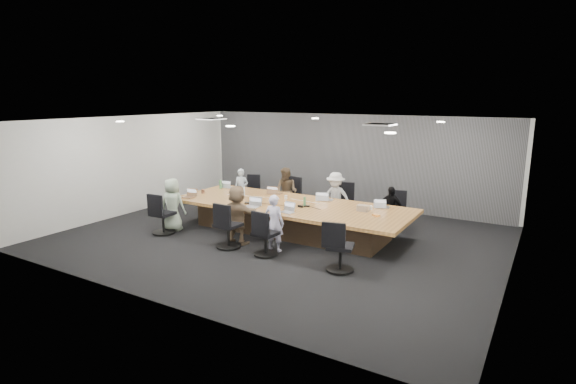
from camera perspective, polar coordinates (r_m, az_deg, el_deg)
The scene contains 41 objects.
floor at distance 10.89m, azimuth -1.08°, elevation -5.79°, with size 10.00×8.00×0.00m, color black.
ceiling at distance 10.38m, azimuth -1.14°, elevation 9.09°, with size 10.00×8.00×0.00m, color white.
wall_back at distance 14.06m, azimuth 7.53°, elevation 4.05°, with size 10.00×2.80×0.00m, color beige.
wall_front at distance 7.53m, azimuth -17.39°, elevation -3.44°, with size 10.00×2.80×0.00m, color beige.
wall_left at distance 13.81m, azimuth -19.06°, elevation 3.34°, with size 8.00×2.80×0.00m, color beige.
wall_right at distance 9.03m, azimuth 26.98°, elevation -1.69°, with size 8.00×2.80×0.00m, color beige.
curtain at distance 13.98m, azimuth 7.40°, elevation 4.01°, with size 9.80×0.04×2.80m, color #59595B.
conference_table at distance 11.19m, azimuth 0.26°, elevation -3.16°, with size 6.00×2.20×0.74m.
chair_0 at distance 13.91m, azimuth -5.08°, elevation -0.29°, with size 0.50×0.50×0.74m, color black, non-canonical shape.
chair_1 at distance 13.05m, azimuth 0.60°, elevation -0.82°, with size 0.58×0.58×0.85m, color black, non-canonical shape.
chair_2 at distance 12.38m, azimuth 6.68°, elevation -1.64°, with size 0.57×0.57×0.85m, color black, non-canonical shape.
chair_3 at distance 11.88m, azimuth 13.33°, elevation -2.76°, with size 0.49×0.49×0.73m, color black, non-canonical shape.
chair_4 at distance 11.49m, azimuth -15.60°, elevation -3.08°, with size 0.57×0.57×0.85m, color black, non-canonical shape.
chair_5 at distance 10.16m, azimuth -7.60°, elevation -4.63°, with size 0.59×0.59×0.88m, color black, non-canonical shape.
chair_6 at distance 9.60m, azimuth -2.86°, elevation -5.76°, with size 0.54×0.54×0.81m, color black, non-canonical shape.
chair_7 at distance 8.80m, azimuth 6.66°, elevation -7.39°, with size 0.57×0.57×0.84m, color black, non-canonical shape.
person_0 at distance 13.58m, azimuth -5.96°, elevation 0.40°, with size 0.44×0.29×1.21m, color #AAB7C1.
laptop_0 at distance 13.13m, azimuth -7.40°, elevation 0.59°, with size 0.29×0.20×0.02m, color #B2B2B7.
person_1 at distance 12.70m, azimuth -0.19°, elevation 0.03°, with size 0.67×0.52×1.38m, color #473827.
laptop_1 at distance 12.23m, azimuth -1.51°, elevation -0.16°, with size 0.33×0.23×0.02m, color #8C6647.
person_2 at distance 12.01m, azimuth 6.03°, elevation -0.75°, with size 0.89×0.51×1.37m, color #B1B1B1.
laptop_2 at distance 11.51m, azimuth 4.89°, elevation -0.98°, with size 0.34×0.23×0.02m, color #B2B2B7.
person_3 at distance 11.51m, azimuth 12.85°, elevation -2.12°, with size 0.68×0.28×1.16m, color black.
laptop_3 at distance 10.96m, azimuth 12.00°, elevation -1.87°, with size 0.29×0.20×0.02m, color #B2B2B7.
person_4 at distance 11.67m, azimuth -14.44°, elevation -1.55°, with size 0.65×0.42×1.34m, color #98AC93.
laptop_4 at distance 12.03m, azimuth -12.61°, elevation -0.66°, with size 0.31×0.22×0.02m, color #8C6647.
person_5 at distance 10.36m, azimuth -6.44°, elevation -2.87°, with size 1.27×0.40×1.37m, color #796047.
laptop_5 at distance 10.77m, azimuth -4.69°, elevation -1.89°, with size 0.34×0.23×0.02m, color #B2B2B7.
person_6 at distance 9.82m, azimuth -1.75°, elevation -3.94°, with size 0.46×0.30×1.27m, color silver.
laptop_6 at distance 10.24m, azimuth -0.10°, elevation -2.59°, with size 0.30×0.21×0.02m, color #B2B2B7.
bottle_green_left at distance 13.01m, azimuth -8.58°, elevation 0.97°, with size 0.07×0.07×0.24m, color #4B8F54.
bottle_green_right at distance 10.81m, azimuth 2.12°, elevation -1.23°, with size 0.06×0.06×0.23m, color #4B8F54.
bottle_clear at distance 12.00m, azimuth -5.67°, elevation 0.10°, with size 0.07×0.07×0.25m, color silver.
cup_white_far at distance 11.57m, azimuth -0.27°, elevation -0.66°, with size 0.08×0.08×0.10m, color white.
cup_white_near at distance 10.68m, azimuth 10.47°, elevation -1.96°, with size 0.07×0.07×0.09m, color white.
mug_brown at distance 12.46m, azimuth -10.76°, elevation 0.09°, with size 0.09×0.09×0.11m, color brown.
mic_left at distance 11.15m, azimuth -5.15°, elevation -1.38°, with size 0.14×0.10×0.03m, color black.
mic_right at distance 10.80m, azimuth 2.41°, elevation -1.79°, with size 0.14×0.09×0.03m, color black.
stapler at distance 10.72m, azimuth 1.59°, elevation -1.82°, with size 0.14×0.04×0.05m, color black.
canvas_bag at distance 10.50m, azimuth 9.51°, elevation -2.04°, with size 0.26×0.16×0.14m, color gray.
snack_packet at distance 10.15m, azimuth 11.11°, elevation -2.90°, with size 0.16×0.11×0.04m, color orange.
Camera 1 is at (5.47, -8.80, 3.35)m, focal length 28.00 mm.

